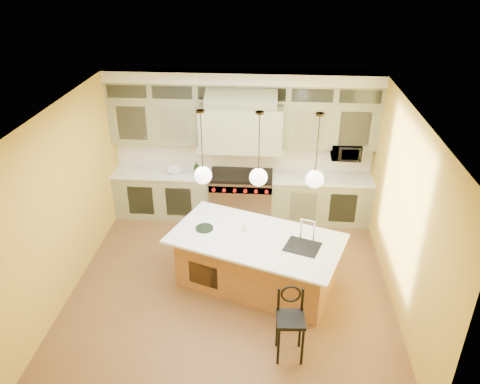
# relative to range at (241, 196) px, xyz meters

# --- Properties ---
(floor) EXTENTS (5.00, 5.00, 0.00)m
(floor) POSITION_rel_range_xyz_m (0.00, -2.14, -0.49)
(floor) COLOR brown
(floor) RESTS_ON ground
(ceiling) EXTENTS (5.00, 5.00, 0.00)m
(ceiling) POSITION_rel_range_xyz_m (0.00, -2.14, 2.41)
(ceiling) COLOR white
(ceiling) RESTS_ON wall_back
(wall_back) EXTENTS (5.00, 0.00, 5.00)m
(wall_back) POSITION_rel_range_xyz_m (0.00, 0.36, 0.96)
(wall_back) COLOR gold
(wall_back) RESTS_ON ground
(wall_front) EXTENTS (5.00, 0.00, 5.00)m
(wall_front) POSITION_rel_range_xyz_m (0.00, -4.64, 0.96)
(wall_front) COLOR gold
(wall_front) RESTS_ON ground
(wall_left) EXTENTS (0.00, 5.00, 5.00)m
(wall_left) POSITION_rel_range_xyz_m (-2.50, -2.14, 0.96)
(wall_left) COLOR gold
(wall_left) RESTS_ON ground
(wall_right) EXTENTS (0.00, 5.00, 5.00)m
(wall_right) POSITION_rel_range_xyz_m (2.50, -2.14, 0.96)
(wall_right) COLOR gold
(wall_right) RESTS_ON ground
(back_cabinetry) EXTENTS (5.00, 0.77, 2.90)m
(back_cabinetry) POSITION_rel_range_xyz_m (0.00, 0.09, 0.94)
(back_cabinetry) COLOR gray
(back_cabinetry) RESTS_ON floor
(range) EXTENTS (1.20, 0.74, 0.96)m
(range) POSITION_rel_range_xyz_m (0.00, 0.00, 0.00)
(range) COLOR silver
(range) RESTS_ON floor
(kitchen_island) EXTENTS (2.88, 2.14, 1.35)m
(kitchen_island) POSITION_rel_range_xyz_m (0.40, -2.10, -0.01)
(kitchen_island) COLOR brown
(kitchen_island) RESTS_ON floor
(counter_stool) EXTENTS (0.38, 0.38, 1.04)m
(counter_stool) POSITION_rel_range_xyz_m (0.90, -3.52, 0.10)
(counter_stool) COLOR black
(counter_stool) RESTS_ON floor
(microwave) EXTENTS (0.54, 0.37, 0.30)m
(microwave) POSITION_rel_range_xyz_m (1.95, 0.11, 0.96)
(microwave) COLOR black
(microwave) RESTS_ON back_cabinetry
(oil_bottle_a) EXTENTS (0.11, 0.12, 0.28)m
(oil_bottle_a) POSITION_rel_range_xyz_m (-0.86, -0.08, 0.59)
(oil_bottle_a) COLOR black
(oil_bottle_a) RESTS_ON back_cabinetry
(oil_bottle_b) EXTENTS (0.09, 0.09, 0.18)m
(oil_bottle_b) POSITION_rel_range_xyz_m (-0.83, 0.01, 0.54)
(oil_bottle_b) COLOR black
(oil_bottle_b) RESTS_ON back_cabinetry
(fruit_bowl) EXTENTS (0.33, 0.33, 0.08)m
(fruit_bowl) POSITION_rel_range_xyz_m (-1.29, -0.01, 0.49)
(fruit_bowl) COLOR white
(fruit_bowl) RESTS_ON back_cabinetry
(cup) EXTENTS (0.11, 0.11, 0.10)m
(cup) POSITION_rel_range_xyz_m (0.20, -1.96, 0.49)
(cup) COLOR white
(cup) RESTS_ON kitchen_island
(pendant_left) EXTENTS (0.26, 0.26, 1.11)m
(pendant_left) POSITION_rel_range_xyz_m (-0.40, -2.09, 1.46)
(pendant_left) COLOR #2D2319
(pendant_left) RESTS_ON ceiling
(pendant_center) EXTENTS (0.26, 0.26, 1.11)m
(pendant_center) POSITION_rel_range_xyz_m (0.40, -2.09, 1.46)
(pendant_center) COLOR #2D2319
(pendant_center) RESTS_ON ceiling
(pendant_right) EXTENTS (0.26, 0.26, 1.11)m
(pendant_right) POSITION_rel_range_xyz_m (1.20, -2.09, 1.46)
(pendant_right) COLOR #2D2319
(pendant_right) RESTS_ON ceiling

